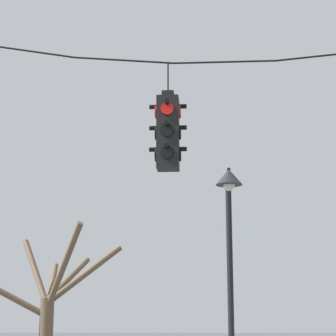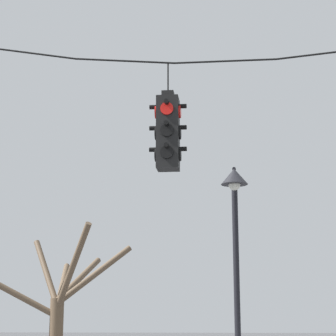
# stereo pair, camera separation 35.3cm
# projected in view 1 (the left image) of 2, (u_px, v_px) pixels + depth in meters

# --- Properties ---
(span_wire) EXTENTS (11.19, 0.03, 0.87)m
(span_wire) POSITION_uv_depth(u_px,v_px,m) (225.00, 45.00, 10.37)
(span_wire) COLOR black
(traffic_light_near_right_pole) EXTENTS (0.58, 0.58, 1.73)m
(traffic_light_near_right_pole) POSITION_uv_depth(u_px,v_px,m) (168.00, 132.00, 10.11)
(traffic_light_near_right_pole) COLOR black
(street_lamp) EXTENTS (0.52, 0.90, 4.97)m
(street_lamp) POSITION_uv_depth(u_px,v_px,m) (230.00, 227.00, 12.81)
(street_lamp) COLOR black
(street_lamp) RESTS_ON ground_plane
(bare_tree) EXTENTS (3.81, 3.09, 4.20)m
(bare_tree) POSITION_uv_depth(u_px,v_px,m) (48.00, 314.00, 15.44)
(bare_tree) COLOR brown
(bare_tree) RESTS_ON ground_plane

